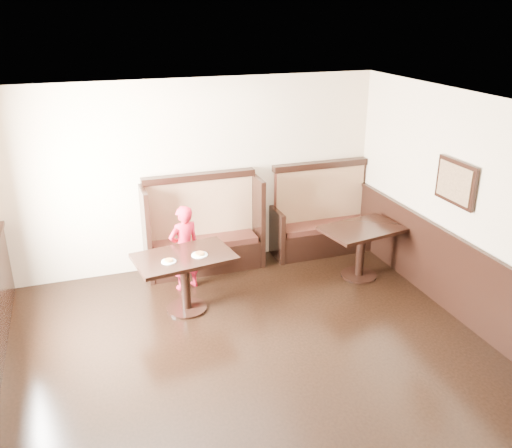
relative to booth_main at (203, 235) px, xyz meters
name	(u,v)px	position (x,y,z in m)	size (l,w,h in m)	color
ground	(284,406)	(0.00, -3.30, -0.53)	(7.00, 7.00, 0.00)	black
room_shell	(246,340)	(-0.30, -3.01, 0.14)	(7.00, 7.00, 7.00)	#CDB394
booth_main	(203,235)	(0.00, 0.00, 0.00)	(1.75, 0.72, 1.45)	black
booth_neighbor	(322,222)	(1.95, 0.00, -0.05)	(1.65, 0.72, 1.45)	black
table_main	(185,268)	(-0.52, -1.14, 0.07)	(1.32, 0.93, 0.78)	black
table_neighbor	(361,240)	(2.09, -1.04, 0.05)	(1.23, 0.91, 0.78)	black
child	(184,248)	(-0.40, -0.55, 0.09)	(0.45, 0.29, 1.23)	red
pizza_plate_left	(169,261)	(-0.73, -1.26, 0.27)	(0.18, 0.18, 0.03)	white
pizza_plate_right	(200,254)	(-0.33, -1.20, 0.27)	(0.21, 0.21, 0.04)	white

